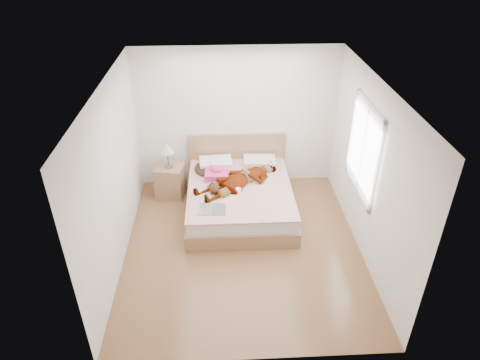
{
  "coord_description": "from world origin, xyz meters",
  "views": [
    {
      "loc": [
        -0.31,
        -5.13,
        4.37
      ],
      "look_at": [
        0.0,
        0.85,
        0.7
      ],
      "focal_mm": 32.0,
      "sensor_mm": 36.0,
      "label": 1
    }
  ],
  "objects_px": {
    "towel": "(217,174)",
    "nightstand": "(170,179)",
    "coffee_mug": "(238,191)",
    "woman": "(240,177)",
    "phone": "(210,164)",
    "magazine": "(212,209)",
    "plush_toy": "(214,188)",
    "bed": "(239,195)"
  },
  "relations": [
    {
      "from": "towel",
      "to": "nightstand",
      "type": "distance_m",
      "value": 0.93
    },
    {
      "from": "coffee_mug",
      "to": "nightstand",
      "type": "xyz_separation_m",
      "value": [
        -1.2,
        0.79,
        -0.21
      ]
    },
    {
      "from": "woman",
      "to": "phone",
      "type": "xyz_separation_m",
      "value": [
        -0.5,
        0.4,
        0.05
      ]
    },
    {
      "from": "magazine",
      "to": "plush_toy",
      "type": "xyz_separation_m",
      "value": [
        0.03,
        0.5,
        0.07
      ]
    },
    {
      "from": "plush_toy",
      "to": "towel",
      "type": "bearing_deg",
      "value": 84.24
    },
    {
      "from": "coffee_mug",
      "to": "plush_toy",
      "type": "distance_m",
      "value": 0.4
    },
    {
      "from": "phone",
      "to": "magazine",
      "type": "relative_size",
      "value": 0.18
    },
    {
      "from": "phone",
      "to": "nightstand",
      "type": "relative_size",
      "value": 0.08
    },
    {
      "from": "woman",
      "to": "plush_toy",
      "type": "height_order",
      "value": "woman"
    },
    {
      "from": "woman",
      "to": "phone",
      "type": "height_order",
      "value": "woman"
    },
    {
      "from": "woman",
      "to": "phone",
      "type": "distance_m",
      "value": 0.64
    },
    {
      "from": "woman",
      "to": "magazine",
      "type": "bearing_deg",
      "value": -67.64
    },
    {
      "from": "bed",
      "to": "coffee_mug",
      "type": "relative_size",
      "value": 16.31
    },
    {
      "from": "bed",
      "to": "coffee_mug",
      "type": "bearing_deg",
      "value": -96.34
    },
    {
      "from": "bed",
      "to": "nightstand",
      "type": "bearing_deg",
      "value": 158.07
    },
    {
      "from": "phone",
      "to": "woman",
      "type": "bearing_deg",
      "value": -75.29
    },
    {
      "from": "woman",
      "to": "coffee_mug",
      "type": "xyz_separation_m",
      "value": [
        -0.04,
        -0.33,
        -0.06
      ]
    },
    {
      "from": "magazine",
      "to": "woman",
      "type": "bearing_deg",
      "value": 58.99
    },
    {
      "from": "magazine",
      "to": "nightstand",
      "type": "distance_m",
      "value": 1.47
    },
    {
      "from": "towel",
      "to": "plush_toy",
      "type": "height_order",
      "value": "towel"
    },
    {
      "from": "bed",
      "to": "woman",
      "type": "bearing_deg",
      "value": 76.92
    },
    {
      "from": "bed",
      "to": "nightstand",
      "type": "xyz_separation_m",
      "value": [
        -1.23,
        0.5,
        0.07
      ]
    },
    {
      "from": "phone",
      "to": "towel",
      "type": "distance_m",
      "value": 0.26
    },
    {
      "from": "bed",
      "to": "towel",
      "type": "bearing_deg",
      "value": 151.02
    },
    {
      "from": "plush_toy",
      "to": "nightstand",
      "type": "distance_m",
      "value": 1.12
    },
    {
      "from": "towel",
      "to": "magazine",
      "type": "distance_m",
      "value": 0.96
    },
    {
      "from": "towel",
      "to": "coffee_mug",
      "type": "xyz_separation_m",
      "value": [
        0.35,
        -0.5,
        -0.04
      ]
    },
    {
      "from": "towel",
      "to": "plush_toy",
      "type": "distance_m",
      "value": 0.46
    },
    {
      "from": "coffee_mug",
      "to": "bed",
      "type": "bearing_deg",
      "value": 83.66
    },
    {
      "from": "phone",
      "to": "coffee_mug",
      "type": "height_order",
      "value": "phone"
    },
    {
      "from": "bed",
      "to": "phone",
      "type": "bearing_deg",
      "value": 138.03
    },
    {
      "from": "bed",
      "to": "plush_toy",
      "type": "bearing_deg",
      "value": -150.86
    },
    {
      "from": "woman",
      "to": "plush_toy",
      "type": "relative_size",
      "value": 5.85
    },
    {
      "from": "coffee_mug",
      "to": "towel",
      "type": "bearing_deg",
      "value": 124.97
    },
    {
      "from": "plush_toy",
      "to": "nightstand",
      "type": "relative_size",
      "value": 0.27
    },
    {
      "from": "phone",
      "to": "plush_toy",
      "type": "height_order",
      "value": "phone"
    },
    {
      "from": "woman",
      "to": "bed",
      "type": "bearing_deg",
      "value": -49.71
    },
    {
      "from": "towel",
      "to": "magazine",
      "type": "bearing_deg",
      "value": -94.52
    },
    {
      "from": "phone",
      "to": "bed",
      "type": "bearing_deg",
      "value": -78.6
    },
    {
      "from": "woman",
      "to": "nightstand",
      "type": "xyz_separation_m",
      "value": [
        -1.24,
        0.46,
        -0.27
      ]
    },
    {
      "from": "plush_toy",
      "to": "coffee_mug",
      "type": "bearing_deg",
      "value": -7.27
    },
    {
      "from": "towel",
      "to": "nightstand",
      "type": "height_order",
      "value": "nightstand"
    }
  ]
}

